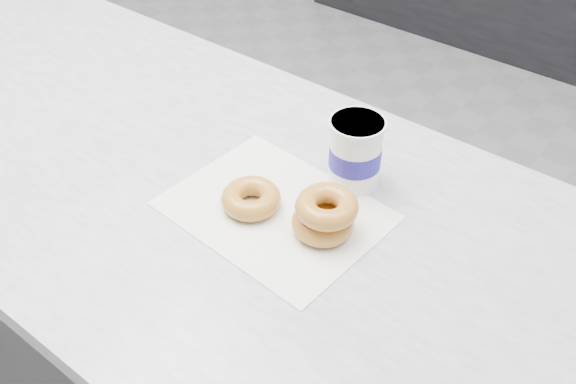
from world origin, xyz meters
name	(u,v)px	position (x,y,z in m)	size (l,w,h in m)	color
ground	(295,267)	(0.00, 0.00, 0.00)	(5.00, 5.00, 0.00)	gray
counter	(143,285)	(0.00, -0.60, 0.45)	(3.06, 0.76, 0.90)	#333335
wax_paper	(275,210)	(0.40, -0.58, 0.90)	(0.34, 0.26, 0.00)	silver
donut_single	(251,198)	(0.36, -0.60, 0.92)	(0.10, 0.10, 0.03)	#BE7734
donut_stack	(325,215)	(0.49, -0.58, 0.94)	(0.14, 0.14, 0.07)	#BE7734
coffee_cup	(355,152)	(0.46, -0.44, 0.96)	(0.11, 0.11, 0.13)	white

